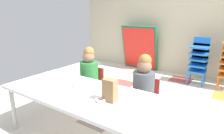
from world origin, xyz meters
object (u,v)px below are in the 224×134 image
object	(u,v)px
paper_plate_center_table	(60,78)
donut_powdered_loose	(101,100)
donut_powdered_on_plate	(78,85)
seated_child_near_camera	(90,72)
craft_table	(94,99)
folded_activity_table	(139,48)
paper_bag_brown	(110,90)
seated_child_middle_seat	(144,84)
kid_chair_blue_stack	(199,58)
paper_plate_near_edge	(78,87)

from	to	relation	value
paper_plate_center_table	donut_powdered_loose	xyz separation A→B (m)	(0.85, -0.25, 0.01)
donut_powdered_on_plate	donut_powdered_loose	bearing A→B (deg)	-18.67
seated_child_near_camera	donut_powdered_loose	bearing A→B (deg)	-43.29
craft_table	folded_activity_table	xyz separation A→B (m)	(-0.94, 2.89, 0.01)
paper_bag_brown	paper_plate_center_table	bearing A→B (deg)	168.14
paper_bag_brown	seated_child_near_camera	bearing A→B (deg)	141.69
seated_child_middle_seat	donut_powdered_on_plate	xyz separation A→B (m)	(-0.56, -0.55, 0.04)
craft_table	paper_bag_brown	bearing A→B (deg)	-4.71
kid_chair_blue_stack	paper_plate_center_table	bearing A→B (deg)	-115.84
seated_child_middle_seat	folded_activity_table	xyz separation A→B (m)	(-1.21, 2.27, -0.02)
craft_table	folded_activity_table	distance (m)	3.04
seated_child_middle_seat	paper_plate_center_table	size ratio (longest dim) A/B	5.10
seated_child_near_camera	paper_plate_center_table	distance (m)	0.46
kid_chair_blue_stack	donut_powdered_on_plate	world-z (taller)	kid_chair_blue_stack
folded_activity_table	donut_powdered_loose	world-z (taller)	folded_activity_table
kid_chair_blue_stack	donut_powdered_loose	world-z (taller)	kid_chair_blue_stack
folded_activity_table	seated_child_middle_seat	bearing A→B (deg)	-61.99
craft_table	donut_powdered_on_plate	bearing A→B (deg)	166.07
paper_plate_center_table	donut_powdered_loose	world-z (taller)	donut_powdered_loose
paper_bag_brown	paper_plate_center_table	distance (m)	0.94
paper_bag_brown	donut_powdered_on_plate	xyz separation A→B (m)	(-0.51, 0.09, -0.09)
seated_child_middle_seat	paper_plate_near_edge	xyz separation A→B (m)	(-0.56, -0.55, 0.02)
seated_child_middle_seat	kid_chair_blue_stack	size ratio (longest dim) A/B	1.00
kid_chair_blue_stack	folded_activity_table	bearing A→B (deg)	169.94
kid_chair_blue_stack	paper_plate_center_table	xyz separation A→B (m)	(-1.19, -2.46, 0.06)
seated_child_middle_seat	donut_powdered_loose	xyz separation A→B (m)	(-0.12, -0.69, 0.03)
donut_powdered_loose	kid_chair_blue_stack	bearing A→B (deg)	82.73
craft_table	seated_child_near_camera	distance (m)	0.86
seated_child_middle_seat	seated_child_near_camera	bearing A→B (deg)	180.00
folded_activity_table	donut_powdered_loose	distance (m)	3.16
folded_activity_table	paper_plate_near_edge	xyz separation A→B (m)	(0.65, -2.82, 0.04)
seated_child_near_camera	paper_plate_near_edge	distance (m)	0.62
paper_plate_near_edge	seated_child_near_camera	bearing A→B (deg)	118.61
paper_plate_near_edge	paper_plate_center_table	bearing A→B (deg)	165.97
seated_child_middle_seat	donut_powdered_loose	world-z (taller)	seated_child_middle_seat
paper_bag_brown	seated_child_middle_seat	bearing A→B (deg)	85.21
seated_child_near_camera	seated_child_middle_seat	bearing A→B (deg)	0.00
seated_child_near_camera	paper_plate_center_table	bearing A→B (deg)	-103.74
folded_activity_table	donut_powdered_on_plate	xyz separation A→B (m)	(0.65, -2.82, 0.06)
paper_bag_brown	paper_plate_near_edge	size ratio (longest dim) A/B	1.22
seated_child_middle_seat	paper_plate_near_edge	bearing A→B (deg)	-135.78
seated_child_near_camera	paper_bag_brown	distance (m)	1.04
donut_powdered_loose	seated_child_middle_seat	bearing A→B (deg)	80.06
seated_child_middle_seat	kid_chair_blue_stack	distance (m)	2.03
kid_chair_blue_stack	paper_bag_brown	distance (m)	2.67
seated_child_near_camera	folded_activity_table	distance (m)	2.30
craft_table	donut_powdered_on_plate	xyz separation A→B (m)	(-0.29, 0.07, 0.07)
seated_child_near_camera	donut_powdered_on_plate	distance (m)	0.62
craft_table	donut_powdered_loose	xyz separation A→B (m)	(0.15, -0.08, 0.06)
craft_table	seated_child_near_camera	bearing A→B (deg)	133.67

